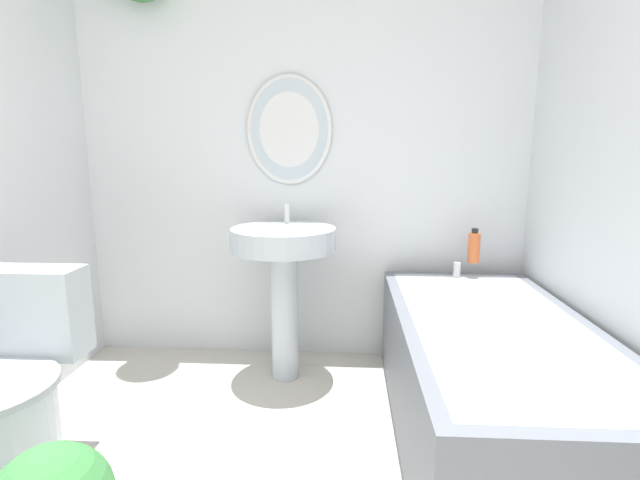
% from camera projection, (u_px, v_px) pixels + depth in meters
% --- Properties ---
extents(wall_back, '(2.52, 0.33, 2.40)m').
position_uv_depth(wall_back, '(290.00, 128.00, 2.49)').
color(wall_back, silver).
rests_on(wall_back, ground_plane).
extents(toilet, '(0.45, 0.59, 0.73)m').
position_uv_depth(toilet, '(0.00, 414.00, 1.55)').
color(toilet, silver).
rests_on(toilet, ground_plane).
extents(pedestal_sink, '(0.52, 0.52, 0.88)m').
position_uv_depth(pedestal_sink, '(284.00, 262.00, 2.30)').
color(pedestal_sink, silver).
rests_on(pedestal_sink, ground_plane).
extents(bathtub, '(0.73, 1.50, 0.58)m').
position_uv_depth(bathtub, '(492.00, 379.00, 1.82)').
color(bathtub, slate).
rests_on(bathtub, ground_plane).
extents(shampoo_bottle, '(0.06, 0.06, 0.18)m').
position_uv_depth(shampoo_bottle, '(474.00, 247.00, 2.39)').
color(shampoo_bottle, '#DB6633').
rests_on(shampoo_bottle, bathtub).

